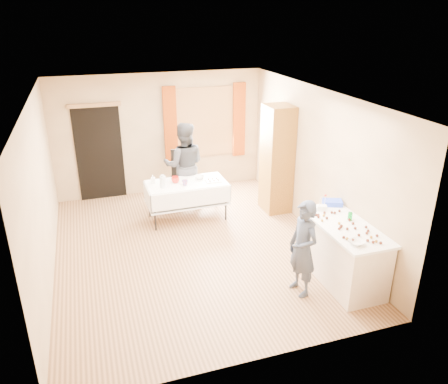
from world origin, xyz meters
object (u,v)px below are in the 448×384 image
object	(u,v)px
party_table	(187,197)
girl	(303,249)
counter	(343,253)
woman	(184,165)
chair	(181,186)
cabinet	(277,159)

from	to	relation	value
party_table	girl	bearing A→B (deg)	-71.99
counter	party_table	world-z (taller)	counter
girl	woman	world-z (taller)	woman
chair	girl	size ratio (longest dim) A/B	0.75
girl	chair	bearing A→B (deg)	-176.20
party_table	woman	xyz separation A→B (m)	(0.11, 0.63, 0.43)
counter	girl	bearing A→B (deg)	-172.74
party_table	cabinet	bearing A→B (deg)	-4.92
chair	woman	distance (m)	0.62
party_table	woman	distance (m)	0.77
party_table	chair	world-z (taller)	chair
cabinet	party_table	distance (m)	1.91
party_table	woman	size ratio (longest dim) A/B	0.88
counter	woman	world-z (taller)	woman
party_table	girl	size ratio (longest dim) A/B	1.09
chair	cabinet	bearing A→B (deg)	-6.62
girl	woman	distance (m)	3.60
party_table	chair	size ratio (longest dim) A/B	1.44
counter	chair	distance (m)	4.03
party_table	girl	xyz separation A→B (m)	(0.98, -2.86, 0.26)
chair	girl	xyz separation A→B (m)	(0.90, -3.77, 0.39)
cabinet	woman	bearing A→B (deg)	155.84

